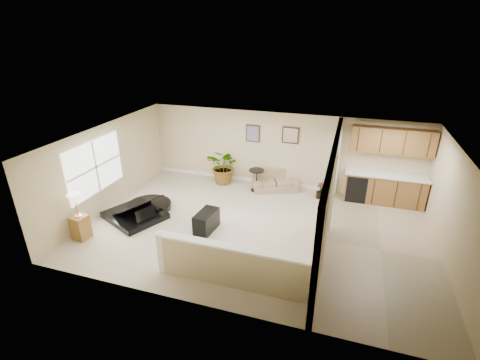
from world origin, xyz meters
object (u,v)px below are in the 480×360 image
(piano_bench, at_px, (206,221))
(small_plant, at_px, (321,192))
(lamp_stand, at_px, (79,220))
(accent_table, at_px, (256,177))
(piano, at_px, (134,196))
(palm_plant, at_px, (225,167))
(loveseat, at_px, (275,180))

(piano_bench, distance_m, small_plant, 3.93)
(lamp_stand, bearing_deg, accent_table, 49.29)
(piano, height_order, piano_bench, piano)
(small_plant, height_order, lamp_stand, lamp_stand)
(palm_plant, distance_m, lamp_stand, 4.91)
(loveseat, height_order, accent_table, loveseat)
(piano_bench, bearing_deg, loveseat, 69.50)
(loveseat, height_order, lamp_stand, lamp_stand)
(piano, distance_m, piano_bench, 2.27)
(loveseat, relative_size, small_plant, 3.41)
(loveseat, xyz_separation_m, small_plant, (1.52, -0.26, -0.10))
(palm_plant, bearing_deg, small_plant, -2.60)
(loveseat, distance_m, small_plant, 1.54)
(small_plant, xyz_separation_m, lamp_stand, (-5.60, -4.18, 0.31))
(piano, relative_size, lamp_stand, 1.77)
(accent_table, distance_m, palm_plant, 1.22)
(palm_plant, relative_size, lamp_stand, 1.05)
(small_plant, bearing_deg, piano, -150.96)
(small_plant, relative_size, lamp_stand, 0.41)
(loveseat, bearing_deg, accent_table, -171.18)
(accent_table, relative_size, palm_plant, 0.56)
(piano, bearing_deg, loveseat, 65.92)
(piano, xyz_separation_m, loveseat, (3.41, 3.00, -0.30))
(palm_plant, height_order, lamp_stand, palm_plant)
(piano, bearing_deg, piano_bench, 21.18)
(piano_bench, distance_m, accent_table, 2.86)
(accent_table, bearing_deg, palm_plant, 168.87)
(loveseat, relative_size, lamp_stand, 1.40)
(piano, xyz_separation_m, accent_table, (2.85, 2.65, -0.14))
(accent_table, distance_m, small_plant, 2.10)
(palm_plant, bearing_deg, lamp_stand, -118.29)
(piano, relative_size, piano_bench, 2.73)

